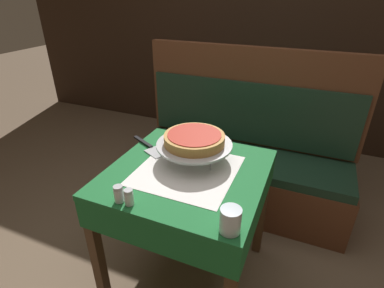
{
  "coord_description": "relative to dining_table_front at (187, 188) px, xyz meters",
  "views": [
    {
      "loc": [
        0.5,
        -1.13,
        1.53
      ],
      "look_at": [
        -0.01,
        0.08,
        0.83
      ],
      "focal_mm": 28.0,
      "sensor_mm": 36.0,
      "label": 1
    }
  ],
  "objects": [
    {
      "name": "dining_table_rear",
      "position": [
        0.05,
        1.56,
        -0.02
      ],
      "size": [
        0.73,
        0.73,
        0.72
      ],
      "color": "#1E6B33",
      "rests_on": "ground_plane"
    },
    {
      "name": "pizza_pan_stand",
      "position": [
        -0.01,
        0.11,
        0.19
      ],
      "size": [
        0.39,
        0.39,
        0.09
      ],
      "color": "#ADADB2",
      "rests_on": "dining_table_front"
    },
    {
      "name": "back_wall_panel",
      "position": [
        0.0,
        2.03,
        0.58
      ],
      "size": [
        6.0,
        0.04,
        2.4
      ],
      "primitive_type": "cube",
      "color": "black",
      "rests_on": "ground_plane"
    },
    {
      "name": "water_glass_near",
      "position": [
        0.31,
        -0.31,
        0.16
      ],
      "size": [
        0.08,
        0.08,
        0.1
      ],
      "color": "silver",
      "rests_on": "dining_table_front"
    },
    {
      "name": "pizza_server",
      "position": [
        -0.28,
        0.13,
        0.11
      ],
      "size": [
        0.28,
        0.18,
        0.01
      ],
      "color": "#BCBCC1",
      "rests_on": "dining_table_front"
    },
    {
      "name": "pepper_shaker",
      "position": [
        -0.11,
        -0.33,
        0.15
      ],
      "size": [
        0.04,
        0.04,
        0.07
      ],
      "color": "silver",
      "rests_on": "dining_table_front"
    },
    {
      "name": "ground_plane",
      "position": [
        0.0,
        0.0,
        -0.62
      ],
      "size": [
        14.0,
        14.0,
        0.0
      ],
      "primitive_type": "plane",
      "color": "brown"
    },
    {
      "name": "dining_table_front",
      "position": [
        0.0,
        0.0,
        0.0
      ],
      "size": [
        0.75,
        0.75,
        0.73
      ],
      "color": "#1E6B33",
      "rests_on": "ground_plane"
    },
    {
      "name": "deep_dish_pizza",
      "position": [
        -0.01,
        0.11,
        0.23
      ],
      "size": [
        0.31,
        0.31,
        0.05
      ],
      "color": "#C68E47",
      "rests_on": "pizza_pan_stand"
    },
    {
      "name": "salt_shaker",
      "position": [
        -0.16,
        -0.33,
        0.15
      ],
      "size": [
        0.04,
        0.04,
        0.08
      ],
      "color": "silver",
      "rests_on": "dining_table_front"
    },
    {
      "name": "condiment_caddy",
      "position": [
        -0.04,
        1.65,
        0.14
      ],
      "size": [
        0.14,
        0.14,
        0.15
      ],
      "color": "black",
      "rests_on": "dining_table_rear"
    },
    {
      "name": "booth_bench",
      "position": [
        0.08,
        0.8,
        -0.29
      ],
      "size": [
        1.58,
        0.48,
        1.17
      ],
      "color": "brown",
      "rests_on": "ground_plane"
    }
  ]
}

